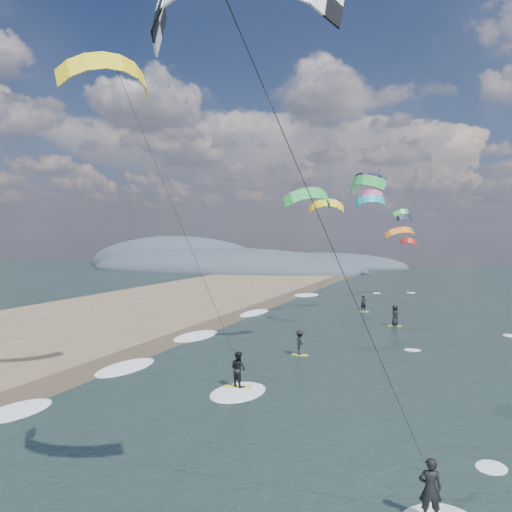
% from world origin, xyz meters
% --- Properties ---
extents(ground, '(260.00, 260.00, 0.00)m').
position_xyz_m(ground, '(0.00, 0.00, 0.00)').
color(ground, black).
rests_on(ground, ground).
extents(wet_sand_strip, '(3.00, 240.00, 0.00)m').
position_xyz_m(wet_sand_strip, '(-12.00, 10.00, 0.00)').
color(wet_sand_strip, '#382D23').
rests_on(wet_sand_strip, ground).
extents(coastal_hills, '(80.00, 41.00, 15.00)m').
position_xyz_m(coastal_hills, '(-44.84, 107.86, 0.00)').
color(coastal_hills, '#3D4756').
rests_on(coastal_hills, ground).
extents(kitesurfer_near_a, '(7.84, 8.45, 14.46)m').
position_xyz_m(kitesurfer_near_a, '(4.60, -3.12, 10.92)').
color(kitesurfer_near_a, '#C0D826').
rests_on(kitesurfer_near_a, ground).
extents(kitesurfer_near_b, '(7.04, 9.48, 16.49)m').
position_xyz_m(kitesurfer_near_b, '(-4.78, 8.73, 11.13)').
color(kitesurfer_near_b, '#C0D826').
rests_on(kitesurfer_near_b, ground).
extents(far_kitesurfers, '(5.80, 23.37, 1.85)m').
position_xyz_m(far_kitesurfers, '(0.53, 31.26, 0.88)').
color(far_kitesurfers, '#C0D826').
rests_on(far_kitesurfers, ground).
extents(bg_kite_field, '(9.12, 72.56, 9.07)m').
position_xyz_m(bg_kite_field, '(-0.31, 54.82, 11.22)').
color(bg_kite_field, teal).
rests_on(bg_kite_field, ground).
extents(shoreline_surf, '(2.40, 79.40, 0.11)m').
position_xyz_m(shoreline_surf, '(-10.80, 14.75, 0.00)').
color(shoreline_surf, white).
rests_on(shoreline_surf, ground).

